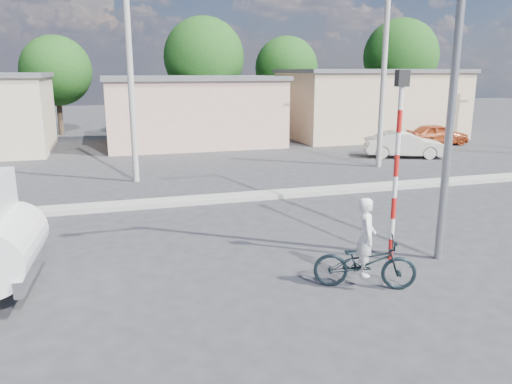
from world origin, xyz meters
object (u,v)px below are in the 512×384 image
object	(u,v)px
cyclist	(365,251)
car_red	(437,134)
bicycle	(365,263)
car_cream	(404,145)
traffic_pole	(397,151)
streetlight	(451,41)

from	to	relation	value
cyclist	car_red	distance (m)	22.19
bicycle	car_cream	bearing A→B (deg)	-11.98
car_red	traffic_pole	world-z (taller)	traffic_pole
traffic_pole	car_cream	bearing A→B (deg)	55.98
bicycle	cyclist	distance (m)	0.26
bicycle	streetlight	xyz separation A→B (m)	(2.33, 0.95, 4.42)
cyclist	streetlight	xyz separation A→B (m)	(2.33, 0.95, 4.16)
cyclist	streetlight	distance (m)	4.86
car_red	traffic_pole	size ratio (longest dim) A/B	0.84
car_cream	streetlight	distance (m)	15.34
bicycle	car_red	bearing A→B (deg)	-16.29
car_cream	streetlight	world-z (taller)	streetlight
cyclist	car_cream	size ratio (longest dim) A/B	0.40
car_red	car_cream	bearing A→B (deg)	134.05
car_cream	traffic_pole	bearing A→B (deg)	167.71
bicycle	streetlight	distance (m)	5.08
cyclist	car_cream	bearing A→B (deg)	-11.98
car_cream	car_red	bearing A→B (deg)	-31.15
car_cream	car_red	world-z (taller)	car_cream
car_red	streetlight	bearing A→B (deg)	150.43
car_red	streetlight	xyz separation A→B (m)	(-11.90, -16.09, 4.34)
cyclist	car_red	xyz separation A→B (m)	(14.22, 17.03, -0.17)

